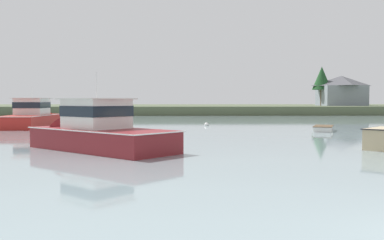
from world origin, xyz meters
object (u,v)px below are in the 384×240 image
cruiser_red (34,120)px  mooring_buoy_white (207,125)px  cruiser_maroon (89,138)px  dinghy_white (323,129)px

cruiser_red → mooring_buoy_white: (17.33, 1.43, -0.55)m
mooring_buoy_white → cruiser_maroon: bearing=-109.3°
cruiser_maroon → mooring_buoy_white: (7.67, 21.91, -0.50)m
dinghy_white → cruiser_red: size_ratio=0.38×
cruiser_red → cruiser_maroon: 22.64m
cruiser_red → cruiser_maroon: size_ratio=1.10×
cruiser_maroon → mooring_buoy_white: bearing=70.7°
dinghy_white → cruiser_maroon: bearing=-141.9°
cruiser_maroon → mooring_buoy_white: cruiser_maroon is taller
cruiser_red → dinghy_white: bearing=-14.5°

